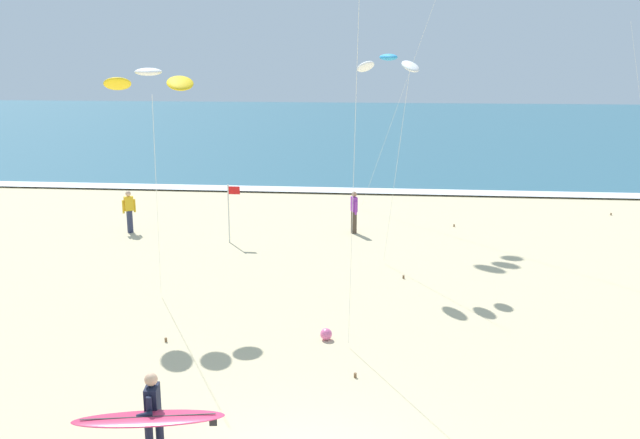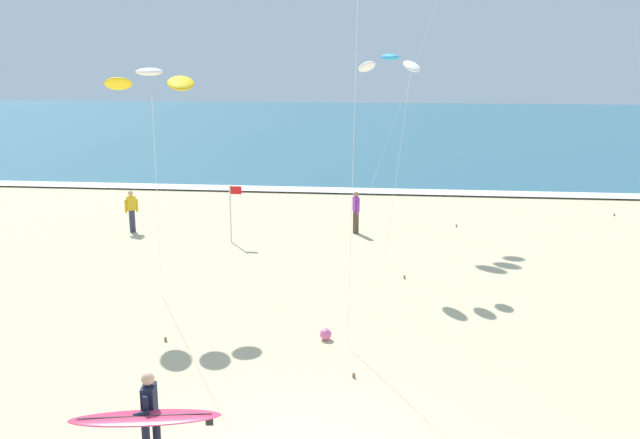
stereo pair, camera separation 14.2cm
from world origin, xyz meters
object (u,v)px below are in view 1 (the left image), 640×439
object	(u,v)px
kite_arc_cobalt_far	(388,64)
bystander_yellow_top	(129,211)
bystander_purple_top	(354,212)
beach_ball	(326,334)
lifeguard_flag	(230,208)
surfer_lead	(151,417)
kite_arc_ivory_high	(149,80)

from	to	relation	value
kite_arc_cobalt_far	bystander_yellow_top	xyz separation A→B (m)	(-9.53, 3.04, -5.45)
bystander_purple_top	beach_ball	world-z (taller)	bystander_purple_top
bystander_purple_top	lifeguard_flag	bearing A→B (deg)	-157.72
surfer_lead	beach_ball	world-z (taller)	surfer_lead
kite_arc_cobalt_far	beach_ball	size ratio (longest dim) A/B	23.42
bystander_yellow_top	beach_ball	size ratio (longest dim) A/B	5.68
kite_arc_cobalt_far	beach_ball	bearing A→B (deg)	-101.89
bystander_yellow_top	beach_ball	xyz separation A→B (m)	(8.23, -9.24, -0.67)
surfer_lead	bystander_yellow_top	bearing A→B (deg)	111.85
bystander_purple_top	bystander_yellow_top	world-z (taller)	same
lifeguard_flag	beach_ball	distance (m)	9.26
surfer_lead	kite_arc_cobalt_far	world-z (taller)	kite_arc_cobalt_far
bystander_yellow_top	beach_ball	world-z (taller)	bystander_yellow_top
lifeguard_flag	beach_ball	bearing A→B (deg)	-63.24
kite_arc_ivory_high	bystander_yellow_top	bearing A→B (deg)	116.76
surfer_lead	kite_arc_cobalt_far	xyz separation A→B (m)	(3.56, 11.85, 5.21)
bystander_yellow_top	bystander_purple_top	bearing A→B (deg)	4.92
bystander_purple_top	bystander_yellow_top	distance (m)	8.41
bystander_purple_top	lifeguard_flag	distance (m)	4.65
beach_ball	bystander_yellow_top	bearing A→B (deg)	131.69
kite_arc_cobalt_far	bystander_purple_top	xyz separation A→B (m)	(-1.16, 3.76, -5.45)
bystander_purple_top	beach_ball	bearing A→B (deg)	-90.86
lifeguard_flag	bystander_yellow_top	bearing A→B (deg)	165.81
kite_arc_ivory_high	lifeguard_flag	xyz separation A→B (m)	(0.68, 5.72, -4.64)
kite_arc_ivory_high	bystander_yellow_top	world-z (taller)	kite_arc_ivory_high
bystander_purple_top	lifeguard_flag	size ratio (longest dim) A/B	0.76
surfer_lead	lifeguard_flag	xyz separation A→B (m)	(-1.88, 13.85, 0.22)
kite_arc_cobalt_far	surfer_lead	bearing A→B (deg)	-106.74
surfer_lead	beach_ball	size ratio (longest dim) A/B	8.65
bystander_purple_top	kite_arc_cobalt_far	bearing A→B (deg)	-72.92
bystander_purple_top	lifeguard_flag	world-z (taller)	lifeguard_flag
bystander_yellow_top	kite_arc_cobalt_far	bearing A→B (deg)	-17.69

